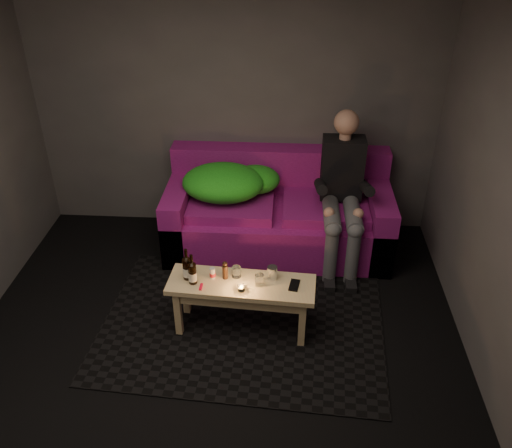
{
  "coord_description": "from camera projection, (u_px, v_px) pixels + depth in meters",
  "views": [
    {
      "loc": [
        0.53,
        -2.83,
        3.15
      ],
      "look_at": [
        0.27,
        1.31,
        0.55
      ],
      "focal_mm": 38.0,
      "sensor_mm": 36.0,
      "label": 1
    }
  ],
  "objects": [
    {
      "name": "green_blanket",
      "position": [
        229.0,
        182.0,
        5.25
      ],
      "size": [
        0.96,
        0.65,
        0.33
      ],
      "color": "#1E8C19",
      "rests_on": "sofa"
    },
    {
      "name": "tumbler_back",
      "position": [
        236.0,
        272.0,
        4.33
      ],
      "size": [
        0.08,
        0.08,
        0.09
      ],
      "primitive_type": "cylinder",
      "rotation": [
        0.0,
        0.0,
        -0.02
      ],
      "color": "white",
      "rests_on": "coffee_table"
    },
    {
      "name": "tealight",
      "position": [
        241.0,
        288.0,
        4.19
      ],
      "size": [
        0.06,
        0.06,
        0.04
      ],
      "color": "white",
      "rests_on": "coffee_table"
    },
    {
      "name": "person",
      "position": [
        342.0,
        189.0,
        5.03
      ],
      "size": [
        0.39,
        0.9,
        1.45
      ],
      "color": "black",
      "rests_on": "sofa"
    },
    {
      "name": "red_lighter",
      "position": [
        201.0,
        287.0,
        4.23
      ],
      "size": [
        0.02,
        0.08,
        0.01
      ],
      "primitive_type": "cube",
      "rotation": [
        0.0,
        0.0,
        -0.03
      ],
      "color": "red",
      "rests_on": "coffee_table"
    },
    {
      "name": "pepper_mill",
      "position": [
        225.0,
        272.0,
        4.3
      ],
      "size": [
        0.06,
        0.06,
        0.12
      ],
      "primitive_type": "cylinder",
      "rotation": [
        0.0,
        0.0,
        -0.39
      ],
      "color": "black",
      "rests_on": "coffee_table"
    },
    {
      "name": "beer_bottle_b",
      "position": [
        192.0,
        273.0,
        4.23
      ],
      "size": [
        0.07,
        0.07,
        0.27
      ],
      "color": "black",
      "rests_on": "coffee_table"
    },
    {
      "name": "smartphone",
      "position": [
        294.0,
        285.0,
        4.25
      ],
      "size": [
        0.1,
        0.16,
        0.01
      ],
      "primitive_type": "cube",
      "rotation": [
        0.0,
        0.0,
        -0.17
      ],
      "color": "black",
      "rests_on": "coffee_table"
    },
    {
      "name": "steel_cup",
      "position": [
        272.0,
        273.0,
        4.3
      ],
      "size": [
        0.09,
        0.09,
        0.11
      ],
      "primitive_type": "cylinder",
      "rotation": [
        0.0,
        0.0,
        -0.14
      ],
      "color": "silver",
      "rests_on": "coffee_table"
    },
    {
      "name": "salt_shaker",
      "position": [
        212.0,
        273.0,
        4.31
      ],
      "size": [
        0.05,
        0.05,
        0.09
      ],
      "primitive_type": "cylinder",
      "rotation": [
        0.0,
        0.0,
        0.11
      ],
      "color": "silver",
      "rests_on": "coffee_table"
    },
    {
      "name": "coffee_table",
      "position": [
        241.0,
        291.0,
        4.33
      ],
      "size": [
        1.19,
        0.45,
        0.48
      ],
      "rotation": [
        0.0,
        0.0,
        -0.07
      ],
      "color": "tan",
      "rests_on": "rug"
    },
    {
      "name": "tumbler_front",
      "position": [
        260.0,
        280.0,
        4.24
      ],
      "size": [
        0.07,
        0.07,
        0.09
      ],
      "primitive_type": "cylinder",
      "rotation": [
        0.0,
        0.0,
        0.02
      ],
      "color": "white",
      "rests_on": "coffee_table"
    },
    {
      "name": "floor",
      "position": [
        210.0,
        376.0,
        4.09
      ],
      "size": [
        4.5,
        4.5,
        0.0
      ],
      "primitive_type": "plane",
      "color": "black",
      "rests_on": "ground"
    },
    {
      "name": "rug",
      "position": [
        243.0,
        323.0,
        4.58
      ],
      "size": [
        2.45,
        1.86,
        0.01
      ],
      "primitive_type": "cube",
      "rotation": [
        0.0,
        0.0,
        -0.07
      ],
      "color": "black",
      "rests_on": "floor"
    },
    {
      "name": "sofa",
      "position": [
        278.0,
        215.0,
        5.43
      ],
      "size": [
        2.18,
        0.98,
        0.94
      ],
      "color": "#7A1061",
      "rests_on": "floor"
    },
    {
      "name": "beer_bottle_a",
      "position": [
        187.0,
        268.0,
        4.28
      ],
      "size": [
        0.07,
        0.07,
        0.28
      ],
      "color": "black",
      "rests_on": "coffee_table"
    },
    {
      "name": "room",
      "position": [
        208.0,
        151.0,
        3.61
      ],
      "size": [
        4.5,
        4.5,
        4.5
      ],
      "color": "silver",
      "rests_on": "ground"
    }
  ]
}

